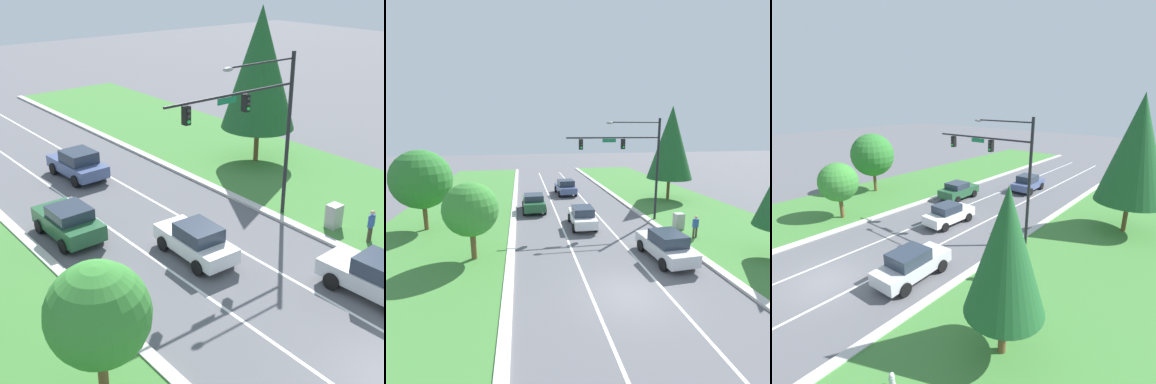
{
  "view_description": "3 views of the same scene",
  "coord_description": "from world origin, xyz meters",
  "views": [
    {
      "loc": [
        -13.53,
        -6.17,
        12.43
      ],
      "look_at": [
        1.43,
        12.54,
        2.0
      ],
      "focal_mm": 50.0,
      "sensor_mm": 36.0,
      "label": 1
    },
    {
      "loc": [
        -4.78,
        -12.16,
        7.69
      ],
      "look_at": [
        -0.01,
        13.02,
        2.24
      ],
      "focal_mm": 28.0,
      "sensor_mm": 36.0,
      "label": 2
    },
    {
      "loc": [
        14.98,
        -5.94,
        9.52
      ],
      "look_at": [
        -1.42,
        13.57,
        1.6
      ],
      "focal_mm": 28.0,
      "sensor_mm": 36.0,
      "label": 3
    }
  ],
  "objects": [
    {
      "name": "oak_far_left_tree",
      "position": [
        -12.14,
        11.55,
        3.97
      ],
      "size": [
        4.41,
        4.41,
        6.18
      ],
      "color": "brown",
      "rests_on": "ground_plane"
    },
    {
      "name": "pedestrian",
      "position": [
        7.13,
        6.12,
        0.94
      ],
      "size": [
        0.42,
        0.31,
        1.69
      ],
      "rotation": [
        0.0,
        0.0,
        3.41
      ],
      "color": "#42382D",
      "rests_on": "ground_plane"
    },
    {
      "name": "oak_near_left_tree",
      "position": [
        -7.76,
        5.35,
        3.11
      ],
      "size": [
        3.16,
        3.16,
        4.71
      ],
      "color": "brown",
      "rests_on": "ground_plane"
    },
    {
      "name": "lane_stripe_inner_left",
      "position": [
        -1.8,
        0.0,
        0.0
      ],
      "size": [
        0.14,
        81.0,
        0.01
      ],
      "color": "white",
      "rests_on": "ground_plane"
    },
    {
      "name": "slate_blue_sedan",
      "position": [
        0.25,
        22.34,
        0.89
      ],
      "size": [
        2.29,
        4.48,
        1.76
      ],
      "rotation": [
        0.0,
        0.0,
        0.04
      ],
      "color": "#475684",
      "rests_on": "ground_plane"
    },
    {
      "name": "ground_plane",
      "position": [
        0.0,
        0.0,
        0.0
      ],
      "size": [
        160.0,
        160.0,
        0.0
      ],
      "primitive_type": "plane",
      "color": "#5B5B60"
    },
    {
      "name": "silver_sedan",
      "position": [
        3.47,
        3.31,
        0.88
      ],
      "size": [
        2.17,
        4.63,
        1.75
      ],
      "rotation": [
        0.0,
        0.0,
        0.05
      ],
      "color": "silver",
      "rests_on": "ground_plane"
    },
    {
      "name": "curb_strip_left",
      "position": [
        -5.65,
        0.0,
        0.07
      ],
      "size": [
        0.5,
        90.0,
        0.15
      ],
      "color": "beige",
      "rests_on": "ground_plane"
    },
    {
      "name": "forest_sedan",
      "position": [
        -3.8,
        15.54,
        0.86
      ],
      "size": [
        2.16,
        4.18,
        1.67
      ],
      "rotation": [
        0.0,
        0.0,
        0.01
      ],
      "color": "#235633",
      "rests_on": "ground_plane"
    },
    {
      "name": "conifer_near_right_tree",
      "position": [
        10.87,
        17.51,
        6.19
      ],
      "size": [
        4.76,
        4.76,
        10.01
      ],
      "color": "brown",
      "rests_on": "ground_plane"
    },
    {
      "name": "conifer_far_right_tree",
      "position": [
        10.09,
        2.17,
        4.41
      ],
      "size": [
        3.04,
        3.04,
        6.86
      ],
      "color": "brown",
      "rests_on": "ground_plane"
    },
    {
      "name": "fire_hydrant",
      "position": [
        8.08,
        -1.53,
        0.34
      ],
      "size": [
        0.34,
        0.2,
        0.7
      ],
      "color": "#B7B7BC",
      "rests_on": "ground_plane"
    },
    {
      "name": "white_sedan",
      "position": [
        -0.19,
        10.23,
        0.84
      ],
      "size": [
        2.05,
        4.35,
        1.66
      ],
      "rotation": [
        0.0,
        0.0,
        -0.04
      ],
      "color": "white",
      "rests_on": "ground_plane"
    },
    {
      "name": "curb_strip_right",
      "position": [
        5.65,
        0.0,
        0.07
      ],
      "size": [
        0.5,
        90.0,
        0.15
      ],
      "color": "beige",
      "rests_on": "ground_plane"
    },
    {
      "name": "traffic_signal_mast",
      "position": [
        4.18,
        10.89,
        5.63
      ],
      "size": [
        7.72,
        0.41,
        8.5
      ],
      "color": "black",
      "rests_on": "ground_plane"
    },
    {
      "name": "utility_cabinet",
      "position": [
        6.96,
        8.11,
        0.65
      ],
      "size": [
        0.7,
        0.6,
        1.31
      ],
      "color": "#9E9E99",
      "rests_on": "ground_plane"
    },
    {
      "name": "lane_stripe_inner_right",
      "position": [
        1.8,
        0.0,
        0.0
      ],
      "size": [
        0.14,
        81.0,
        0.01
      ],
      "color": "white",
      "rests_on": "ground_plane"
    }
  ]
}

